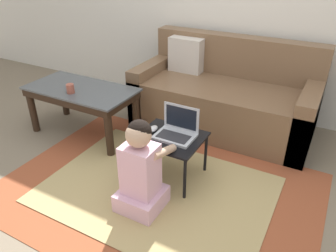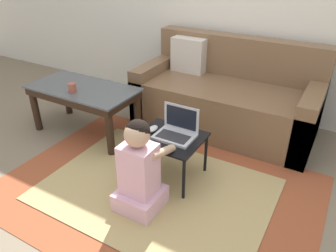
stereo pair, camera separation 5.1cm
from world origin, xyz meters
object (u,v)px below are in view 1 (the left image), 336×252
object	(u,v)px
couch	(224,98)
person_seated	(141,171)
laptop_desk	(170,142)
computer_mouse	(153,129)
laptop	(176,132)
coffee_table	(82,95)
cup_on_table	(70,89)

from	to	relation	value
couch	person_seated	bearing A→B (deg)	-92.55
laptop_desk	person_seated	distance (m)	0.41
computer_mouse	person_seated	size ratio (longest dim) A/B	0.16
laptop_desk	laptop	xyz separation A→B (m)	(0.04, 0.03, 0.08)
coffee_table	cup_on_table	xyz separation A→B (m)	(0.01, -0.13, 0.12)
cup_on_table	coffee_table	bearing A→B (deg)	92.26
couch	laptop_desk	xyz separation A→B (m)	(-0.06, -1.04, 0.02)
couch	laptop	distance (m)	1.02
computer_mouse	cup_on_table	bearing A→B (deg)	175.21
laptop_desk	cup_on_table	xyz separation A→B (m)	(-1.08, 0.09, 0.20)
cup_on_table	laptop	bearing A→B (deg)	-3.09
coffee_table	laptop	distance (m)	1.14
laptop_desk	person_seated	xyz separation A→B (m)	(-0.00, -0.41, -0.01)
cup_on_table	computer_mouse	bearing A→B (deg)	-4.79
computer_mouse	person_seated	distance (m)	0.47
laptop	cup_on_table	distance (m)	1.13
laptop_desk	laptop	bearing A→B (deg)	41.36
laptop	person_seated	size ratio (longest dim) A/B	0.43
couch	laptop	world-z (taller)	couch
laptop_desk	cup_on_table	world-z (taller)	cup_on_table
coffee_table	laptop	size ratio (longest dim) A/B	3.53
coffee_table	laptop_desk	distance (m)	1.11
laptop	cup_on_table	size ratio (longest dim) A/B	3.55
computer_mouse	cup_on_table	distance (m)	0.93
laptop_desk	computer_mouse	distance (m)	0.18
laptop_desk	person_seated	bearing A→B (deg)	-90.51
couch	cup_on_table	size ratio (longest dim) A/B	20.88
laptop	person_seated	xyz separation A→B (m)	(-0.04, -0.45, -0.09)
couch	cup_on_table	world-z (taller)	couch
coffee_table	couch	bearing A→B (deg)	35.45
laptop_desk	couch	bearing A→B (deg)	86.63
laptop	computer_mouse	size ratio (longest dim) A/B	2.70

